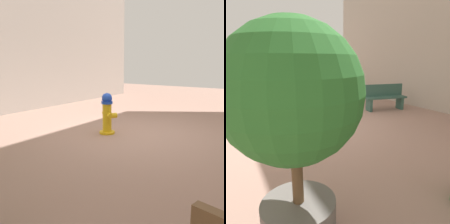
% 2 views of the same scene
% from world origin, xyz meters
% --- Properties ---
extents(ground_plane, '(23.40, 23.40, 0.00)m').
position_xyz_m(ground_plane, '(0.00, 0.00, 0.00)').
color(ground_plane, '#9E7A6B').
extents(fire_hydrant, '(0.40, 0.40, 0.92)m').
position_xyz_m(fire_hydrant, '(0.77, 0.34, 0.46)').
color(fire_hydrant, gold).
rests_on(fire_hydrant, ground_plane).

